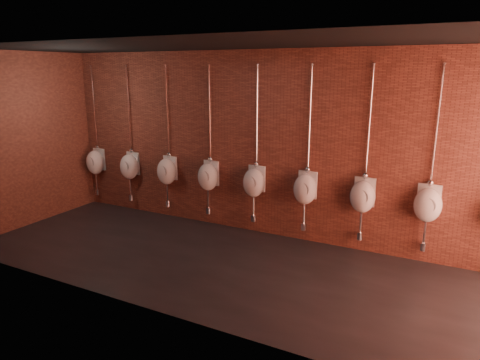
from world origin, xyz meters
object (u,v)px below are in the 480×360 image
(urinal_1, at_px, (130,166))
(urinal_2, at_px, (167,171))
(urinal_5, at_px, (305,188))
(urinal_6, at_px, (363,196))
(urinal_0, at_px, (95,162))
(urinal_7, at_px, (428,204))
(urinal_4, at_px, (254,182))
(urinal_3, at_px, (208,176))

(urinal_1, distance_m, urinal_2, 0.94)
(urinal_5, xyz_separation_m, urinal_6, (0.94, 0.00, 0.00))
(urinal_0, distance_m, urinal_6, 5.62)
(urinal_2, distance_m, urinal_5, 2.81)
(urinal_0, height_order, urinal_1, same)
(urinal_0, height_order, urinal_7, same)
(urinal_2, height_order, urinal_5, same)
(urinal_2, bearing_deg, urinal_5, 0.00)
(urinal_4, xyz_separation_m, urinal_6, (1.87, 0.00, 0.00))
(urinal_0, distance_m, urinal_5, 4.68)
(urinal_2, bearing_deg, urinal_7, 0.00)
(urinal_1, bearing_deg, urinal_5, 0.00)
(urinal_6, xyz_separation_m, urinal_7, (0.94, 0.00, 0.00))
(urinal_7, bearing_deg, urinal_1, 180.00)
(urinal_4, bearing_deg, urinal_3, 180.00)
(urinal_5, height_order, urinal_6, same)
(urinal_5, xyz_separation_m, urinal_7, (1.87, 0.00, 0.00))
(urinal_0, xyz_separation_m, urinal_7, (6.55, 0.00, 0.00))
(urinal_5, distance_m, urinal_6, 0.94)
(urinal_3, bearing_deg, urinal_0, 180.00)
(urinal_0, distance_m, urinal_3, 2.81)
(urinal_0, xyz_separation_m, urinal_1, (0.94, 0.00, 0.00))
(urinal_2, xyz_separation_m, urinal_4, (1.87, 0.00, 0.00))
(urinal_2, distance_m, urinal_4, 1.87)
(urinal_7, bearing_deg, urinal_5, 180.00)
(urinal_6, height_order, urinal_7, same)
(urinal_1, relative_size, urinal_3, 1.00)
(urinal_4, relative_size, urinal_5, 1.00)
(urinal_4, bearing_deg, urinal_0, 180.00)
(urinal_2, distance_m, urinal_3, 0.94)
(urinal_1, relative_size, urinal_6, 1.00)
(urinal_0, relative_size, urinal_6, 1.00)
(urinal_3, relative_size, urinal_6, 1.00)
(urinal_1, relative_size, urinal_4, 1.00)
(urinal_2, xyz_separation_m, urinal_5, (2.81, 0.00, 0.00))
(urinal_1, bearing_deg, urinal_4, 0.00)
(urinal_0, bearing_deg, urinal_1, 0.00)
(urinal_1, distance_m, urinal_4, 2.81)
(urinal_0, xyz_separation_m, urinal_4, (3.74, 0.00, 0.00))
(urinal_1, xyz_separation_m, urinal_7, (5.62, 0.00, 0.00))
(urinal_0, xyz_separation_m, urinal_2, (1.87, 0.00, 0.00))
(urinal_2, height_order, urinal_6, same)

